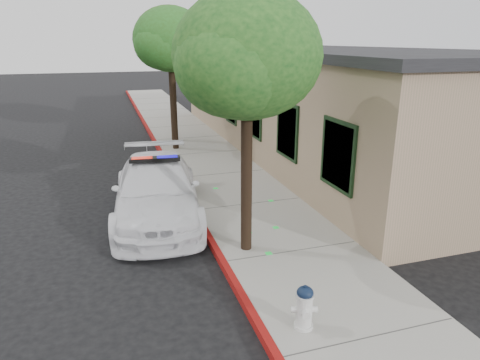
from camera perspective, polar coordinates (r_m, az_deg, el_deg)
name	(u,v)px	position (r m, az deg, el deg)	size (l,w,h in m)	color
ground	(221,268)	(9.21, -2.51, -11.61)	(120.00, 120.00, 0.00)	black
sidewalk	(248,206)	(12.19, 1.07, -3.49)	(3.20, 60.00, 0.15)	#9B978D
red_curb	(195,212)	(11.83, -6.05, -4.28)	(0.14, 60.00, 0.16)	#9D1211
clapboard_building	(316,99)	(19.03, 10.08, 10.49)	(7.30, 20.89, 4.24)	tan
police_car	(157,190)	(11.60, -10.98, -1.26)	(2.76, 5.58, 1.68)	white
fire_hydrant	(304,307)	(7.19, 8.52, -16.29)	(0.44, 0.38, 0.76)	silver
street_tree_near	(248,61)	(8.64, 1.02, 15.43)	(3.01, 2.94, 5.38)	black
street_tree_mid	(171,43)	(18.11, -9.15, 17.50)	(2.99, 3.06, 5.68)	black
street_tree_far	(171,40)	(19.61, -9.13, 17.79)	(3.19, 3.12, 5.82)	black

